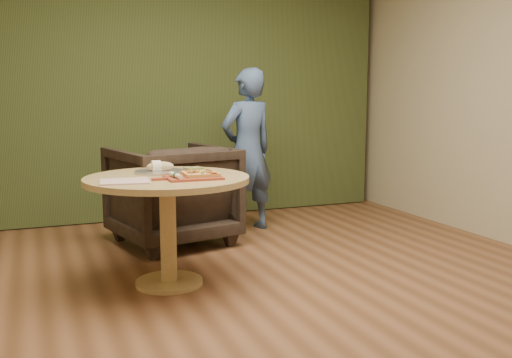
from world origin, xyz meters
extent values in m
cube|color=brown|center=(0.00, 0.00, -0.01)|extent=(5.00, 6.00, 0.02)
cube|color=#BCB18E|center=(0.00, 3.01, 1.40)|extent=(5.00, 0.02, 2.80)
cube|color=#303E1C|center=(0.00, 2.90, 1.40)|extent=(4.80, 0.14, 2.78)
cylinder|color=tan|center=(-0.50, 0.71, 0.01)|extent=(0.46, 0.46, 0.03)
cylinder|color=tan|center=(-0.50, 0.71, 0.35)|extent=(0.11, 0.11, 0.68)
cylinder|color=tan|center=(-0.50, 0.71, 0.73)|extent=(1.10, 1.10, 0.04)
cube|color=#9C3D27|center=(-0.37, 0.55, 0.76)|extent=(0.36, 0.29, 0.01)
cube|color=#9C3D27|center=(-0.58, 0.56, 0.76)|extent=(0.10, 0.05, 0.01)
cube|color=#DEAA56|center=(-0.31, 0.56, 0.78)|extent=(0.22, 0.22, 0.02)
cylinder|color=maroon|center=(-0.34, 0.57, 0.79)|extent=(0.05, 0.05, 0.00)
cylinder|color=maroon|center=(-0.25, 0.48, 0.79)|extent=(0.05, 0.05, 0.00)
cylinder|color=maroon|center=(-0.38, 0.55, 0.79)|extent=(0.05, 0.05, 0.00)
cube|color=#B58944|center=(-0.34, 0.59, 0.79)|extent=(0.02, 0.02, 0.01)
cube|color=#B58944|center=(-0.38, 0.53, 0.79)|extent=(0.02, 0.02, 0.01)
cube|color=#B58944|center=(-0.38, 0.63, 0.79)|extent=(0.03, 0.03, 0.01)
cube|color=#B58944|center=(-0.32, 0.49, 0.79)|extent=(0.02, 0.02, 0.01)
cube|color=#B58944|center=(-0.25, 0.55, 0.79)|extent=(0.02, 0.02, 0.01)
cube|color=#B58944|center=(-0.25, 0.61, 0.79)|extent=(0.03, 0.03, 0.01)
cube|color=#B58944|center=(-0.35, 0.54, 0.79)|extent=(0.02, 0.02, 0.01)
cube|color=#B58944|center=(-0.28, 0.50, 0.79)|extent=(0.02, 0.02, 0.01)
cube|color=#B58944|center=(-0.25, 0.55, 0.79)|extent=(0.02, 0.02, 0.01)
cube|color=#B58944|center=(-0.37, 0.63, 0.79)|extent=(0.02, 0.02, 0.01)
cube|color=#337F20|center=(-0.27, 0.60, 0.79)|extent=(0.01, 0.01, 0.00)
cube|color=#337F20|center=(-0.27, 0.55, 0.79)|extent=(0.01, 0.01, 0.00)
cube|color=#337F20|center=(-0.36, 0.63, 0.79)|extent=(0.01, 0.01, 0.00)
cube|color=#337F20|center=(-0.35, 0.64, 0.79)|extent=(0.01, 0.01, 0.00)
cube|color=#337F20|center=(-0.23, 0.60, 0.79)|extent=(0.01, 0.01, 0.00)
cube|color=#337F20|center=(-0.29, 0.53, 0.79)|extent=(0.01, 0.01, 0.00)
cube|color=#337F20|center=(-0.28, 0.57, 0.79)|extent=(0.01, 0.01, 0.00)
cube|color=#337F20|center=(-0.29, 0.55, 0.79)|extent=(0.01, 0.01, 0.00)
cube|color=#AB4C7B|center=(-0.25, 0.61, 0.79)|extent=(0.03, 0.02, 0.00)
cube|color=#AB4C7B|center=(-0.23, 0.59, 0.79)|extent=(0.03, 0.01, 0.00)
cube|color=#AB4C7B|center=(-0.39, 0.50, 0.79)|extent=(0.02, 0.03, 0.00)
cylinder|color=#ECE2C7|center=(-0.49, 0.52, 0.78)|extent=(0.05, 0.17, 0.03)
cylinder|color=#194C26|center=(-0.49, 0.52, 0.78)|extent=(0.04, 0.03, 0.03)
cube|color=silver|center=(-0.50, 0.62, 0.78)|extent=(0.02, 0.04, 0.00)
cube|color=white|center=(-0.81, 0.55, 0.76)|extent=(0.33, 0.29, 0.01)
cylinder|color=silver|center=(-0.50, 0.91, 0.75)|extent=(0.35, 0.35, 0.01)
cylinder|color=silver|center=(-0.50, 0.91, 0.76)|extent=(0.36, 0.36, 0.02)
ellipsoid|color=tan|center=(-0.50, 0.91, 0.79)|extent=(0.19, 0.08, 0.07)
cylinder|color=#ECE2C7|center=(-0.53, 0.91, 0.79)|extent=(0.06, 0.09, 0.09)
cube|color=#59632C|center=(-0.25, 0.96, 0.76)|extent=(0.14, 0.13, 0.02)
imported|color=black|center=(-0.22, 1.79, 0.48)|extent=(1.10, 1.05, 0.96)
imported|color=#3D5680|center=(0.57, 2.01, 0.77)|extent=(0.64, 0.50, 1.54)
camera|label=1|loc=(-1.34, -3.02, 1.29)|focal=40.00mm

